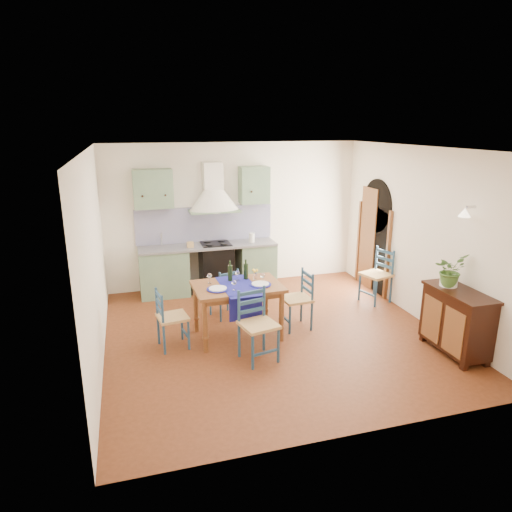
{
  "coord_description": "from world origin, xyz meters",
  "views": [
    {
      "loc": [
        -2.04,
        -6.12,
        3.13
      ],
      "look_at": [
        -0.19,
        0.3,
        1.19
      ],
      "focal_mm": 32.0,
      "sensor_mm": 36.0,
      "label": 1
    }
  ],
  "objects_px": {
    "dining_table": "(238,291)",
    "chair_near": "(257,325)",
    "potted_plant": "(450,270)",
    "sideboard": "(456,320)"
  },
  "relations": [
    {
      "from": "dining_table",
      "to": "chair_near",
      "type": "xyz_separation_m",
      "value": [
        0.08,
        -0.75,
        -0.22
      ]
    },
    {
      "from": "dining_table",
      "to": "chair_near",
      "type": "height_order",
      "value": "dining_table"
    },
    {
      "from": "chair_near",
      "to": "potted_plant",
      "type": "distance_m",
      "value": 2.79
    },
    {
      "from": "dining_table",
      "to": "potted_plant",
      "type": "relative_size",
      "value": 2.8
    },
    {
      "from": "sideboard",
      "to": "potted_plant",
      "type": "relative_size",
      "value": 2.23
    },
    {
      "from": "dining_table",
      "to": "chair_near",
      "type": "distance_m",
      "value": 0.79
    },
    {
      "from": "potted_plant",
      "to": "chair_near",
      "type": "bearing_deg",
      "value": 171.64
    },
    {
      "from": "sideboard",
      "to": "potted_plant",
      "type": "distance_m",
      "value": 0.69
    },
    {
      "from": "dining_table",
      "to": "sideboard",
      "type": "xyz_separation_m",
      "value": [
        2.8,
        -1.36,
        -0.22
      ]
    },
    {
      "from": "chair_near",
      "to": "potted_plant",
      "type": "height_order",
      "value": "potted_plant"
    }
  ]
}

